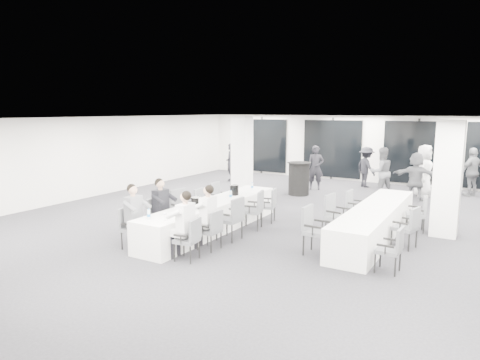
{
  "coord_description": "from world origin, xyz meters",
  "views": [
    {
      "loc": [
        5.06,
        -10.23,
        3.02
      ],
      "look_at": [
        -0.87,
        -0.2,
        1.12
      ],
      "focal_mm": 32.0,
      "sensor_mm": 36.0,
      "label": 1
    }
  ],
  "objects_px": {
    "chair_main_left_mid": "(182,206)",
    "chair_main_left_far": "(219,196)",
    "chair_main_right_near": "(190,237)",
    "standing_guest_a": "(316,165)",
    "standing_guest_b": "(381,169)",
    "ice_bucket_near": "(196,203)",
    "banquet_table_main": "(213,216)",
    "chair_main_right_second": "(212,228)",
    "chair_main_left_near": "(130,225)",
    "chair_side_right_mid": "(408,225)",
    "chair_main_left_second": "(157,215)",
    "standing_guest_h": "(447,177)",
    "banquet_table_side": "(375,222)",
    "cocktail_table": "(299,178)",
    "chair_side_left_near": "(314,227)",
    "standing_guest_e": "(424,167)",
    "chair_side_right_far": "(419,212)",
    "chair_main_right_far": "(269,203)",
    "standing_guest_d": "(473,169)",
    "standing_guest_f": "(416,173)",
    "chair_main_right_mid": "(232,216)",
    "standing_guest_c": "(366,164)",
    "ice_bucket_far": "(234,190)",
    "chair_side_left_mid": "(335,213)",
    "chair_side_right_near": "(393,247)",
    "chair_main_left_fourth": "(203,203)",
    "standing_guest_g": "(231,160)",
    "chair_side_left_far": "(354,204)",
    "chair_main_right_fourth": "(255,207)"
  },
  "relations": [
    {
      "from": "chair_main_left_near",
      "to": "chair_side_right_near",
      "type": "height_order",
      "value": "chair_main_left_near"
    },
    {
      "from": "banquet_table_side",
      "to": "standing_guest_h",
      "type": "relative_size",
      "value": 2.53
    },
    {
      "from": "chair_main_left_mid",
      "to": "chair_main_left_far",
      "type": "distance_m",
      "value": 1.73
    },
    {
      "from": "chair_main_right_near",
      "to": "standing_guest_a",
      "type": "xyz_separation_m",
      "value": [
        -0.67,
        8.81,
        0.46
      ]
    },
    {
      "from": "chair_side_left_mid",
      "to": "chair_side_right_near",
      "type": "height_order",
      "value": "chair_side_left_mid"
    },
    {
      "from": "chair_side_left_near",
      "to": "standing_guest_h",
      "type": "bearing_deg",
      "value": 164.05
    },
    {
      "from": "chair_side_left_mid",
      "to": "standing_guest_a",
      "type": "bearing_deg",
      "value": -147.59
    },
    {
      "from": "standing_guest_b",
      "to": "ice_bucket_near",
      "type": "bearing_deg",
      "value": 29.57
    },
    {
      "from": "chair_main_left_mid",
      "to": "chair_side_left_near",
      "type": "distance_m",
      "value": 3.66
    },
    {
      "from": "chair_side_left_mid",
      "to": "standing_guest_e",
      "type": "bearing_deg",
      "value": 177.46
    },
    {
      "from": "standing_guest_h",
      "to": "ice_bucket_near",
      "type": "relative_size",
      "value": 7.43
    },
    {
      "from": "standing_guest_d",
      "to": "standing_guest_g",
      "type": "relative_size",
      "value": 1.07
    },
    {
      "from": "chair_main_left_near",
      "to": "chair_main_right_near",
      "type": "bearing_deg",
      "value": 75.21
    },
    {
      "from": "chair_main_left_far",
      "to": "ice_bucket_near",
      "type": "relative_size",
      "value": 3.54
    },
    {
      "from": "standing_guest_e",
      "to": "standing_guest_f",
      "type": "bearing_deg",
      "value": 174.14
    },
    {
      "from": "banquet_table_side",
      "to": "ice_bucket_near",
      "type": "xyz_separation_m",
      "value": [
        -3.58,
        -2.31,
        0.51
      ]
    },
    {
      "from": "ice_bucket_near",
      "to": "cocktail_table",
      "type": "bearing_deg",
      "value": 90.45
    },
    {
      "from": "standing_guest_d",
      "to": "chair_side_left_near",
      "type": "bearing_deg",
      "value": 21.34
    },
    {
      "from": "chair_side_left_near",
      "to": "chair_main_left_fourth",
      "type": "bearing_deg",
      "value": -104.77
    },
    {
      "from": "banquet_table_main",
      "to": "standing_guest_b",
      "type": "distance_m",
      "value": 7.2
    },
    {
      "from": "chair_side_left_far",
      "to": "standing_guest_f",
      "type": "relative_size",
      "value": 0.48
    },
    {
      "from": "chair_main_left_near",
      "to": "chair_main_left_fourth",
      "type": "bearing_deg",
      "value": 165.38
    },
    {
      "from": "chair_main_left_near",
      "to": "chair_side_right_mid",
      "type": "distance_m",
      "value": 6.13
    },
    {
      "from": "chair_main_left_fourth",
      "to": "cocktail_table",
      "type": "bearing_deg",
      "value": 168.18
    },
    {
      "from": "standing_guest_g",
      "to": "chair_main_left_far",
      "type": "bearing_deg",
      "value": -14.35
    },
    {
      "from": "cocktail_table",
      "to": "standing_guest_f",
      "type": "xyz_separation_m",
      "value": [
        3.76,
        1.15,
        0.33
      ]
    },
    {
      "from": "banquet_table_side",
      "to": "standing_guest_c",
      "type": "bearing_deg",
      "value": 106.1
    },
    {
      "from": "chair_main_left_second",
      "to": "standing_guest_d",
      "type": "distance_m",
      "value": 11.35
    },
    {
      "from": "chair_main_right_far",
      "to": "chair_side_right_far",
      "type": "xyz_separation_m",
      "value": [
        3.66,
        1.07,
        -0.01
      ]
    },
    {
      "from": "chair_side_left_mid",
      "to": "standing_guest_a",
      "type": "height_order",
      "value": "standing_guest_a"
    },
    {
      "from": "cocktail_table",
      "to": "chair_side_left_near",
      "type": "relative_size",
      "value": 1.15
    },
    {
      "from": "chair_main_left_second",
      "to": "standing_guest_e",
      "type": "relative_size",
      "value": 0.46
    },
    {
      "from": "chair_side_right_mid",
      "to": "ice_bucket_near",
      "type": "xyz_separation_m",
      "value": [
        -4.41,
        -1.83,
        0.35
      ]
    },
    {
      "from": "chair_main_left_second",
      "to": "chair_main_left_far",
      "type": "relative_size",
      "value": 1.01
    },
    {
      "from": "chair_main_right_far",
      "to": "chair_side_right_far",
      "type": "bearing_deg",
      "value": -88.16
    },
    {
      "from": "chair_main_left_mid",
      "to": "chair_side_right_mid",
      "type": "height_order",
      "value": "chair_main_left_mid"
    },
    {
      "from": "chair_main_left_near",
      "to": "standing_guest_b",
      "type": "xyz_separation_m",
      "value": [
        3.46,
        8.7,
        0.47
      ]
    },
    {
      "from": "banquet_table_main",
      "to": "ice_bucket_far",
      "type": "relative_size",
      "value": 18.4
    },
    {
      "from": "chair_main_right_near",
      "to": "standing_guest_g",
      "type": "distance_m",
      "value": 9.92
    },
    {
      "from": "chair_main_left_fourth",
      "to": "chair_side_right_near",
      "type": "distance_m",
      "value": 5.48
    },
    {
      "from": "chair_main_left_second",
      "to": "standing_guest_h",
      "type": "xyz_separation_m",
      "value": [
        5.62,
        6.97,
        0.44
      ]
    },
    {
      "from": "chair_main_right_mid",
      "to": "chair_side_right_mid",
      "type": "distance_m",
      "value": 3.92
    },
    {
      "from": "chair_main_right_far",
      "to": "ice_bucket_far",
      "type": "distance_m",
      "value": 1.02
    },
    {
      "from": "chair_main_right_far",
      "to": "standing_guest_d",
      "type": "distance_m",
      "value": 8.23
    },
    {
      "from": "standing_guest_c",
      "to": "standing_guest_e",
      "type": "bearing_deg",
      "value": -159.41
    },
    {
      "from": "standing_guest_f",
      "to": "ice_bucket_near",
      "type": "bearing_deg",
      "value": 57.14
    },
    {
      "from": "banquet_table_main",
      "to": "chair_main_right_second",
      "type": "bearing_deg",
      "value": -56.59
    },
    {
      "from": "chair_main_right_near",
      "to": "chair_side_right_far",
      "type": "distance_m",
      "value": 5.88
    },
    {
      "from": "banquet_table_side",
      "to": "chair_main_left_far",
      "type": "distance_m",
      "value": 4.49
    },
    {
      "from": "chair_main_right_far",
      "to": "chair_main_right_fourth",
      "type": "bearing_deg",
      "value": 165.95
    }
  ]
}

